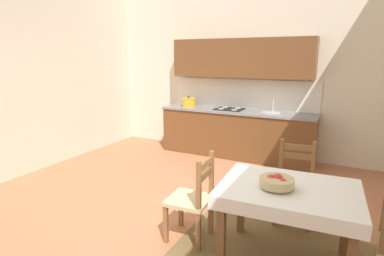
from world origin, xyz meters
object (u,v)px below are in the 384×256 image
object	(u,v)px
dining_chair_tv_side	(193,199)
fruit_bowl	(277,182)
dining_chair_kitchen_side	(295,184)
kitchen_cabinetry	(237,112)
dining_table	(288,202)

from	to	relation	value
dining_chair_tv_side	fruit_bowl	size ratio (longest dim) A/B	3.10
fruit_bowl	dining_chair_kitchen_side	bearing A→B (deg)	88.40
kitchen_cabinetry	dining_chair_tv_side	xyz separation A→B (m)	(0.55, -2.91, -0.41)
dining_chair_kitchen_side	dining_chair_tv_side	distance (m)	1.24
dining_chair_tv_side	dining_table	bearing A→B (deg)	2.15
dining_chair_kitchen_side	dining_chair_tv_side	xyz separation A→B (m)	(-0.87, -0.89, 0.00)
dining_table	dining_chair_tv_side	distance (m)	0.95
dining_chair_kitchen_side	fruit_bowl	xyz separation A→B (m)	(-0.03, -0.93, 0.37)
dining_table	dining_chair_tv_side	xyz separation A→B (m)	(-0.94, -0.04, -0.17)
kitchen_cabinetry	fruit_bowl	distance (m)	3.26
fruit_bowl	kitchen_cabinetry	bearing A→B (deg)	115.18
dining_table	dining_chair_tv_side	world-z (taller)	dining_chair_tv_side
fruit_bowl	dining_chair_tv_side	bearing A→B (deg)	177.35
dining_table	dining_chair_kitchen_side	xyz separation A→B (m)	(-0.07, 0.85, -0.17)
kitchen_cabinetry	dining_chair_kitchen_side	xyz separation A→B (m)	(1.41, -2.02, -0.41)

